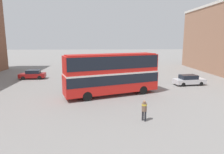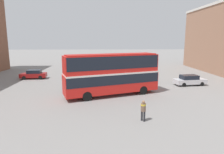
# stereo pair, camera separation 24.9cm
# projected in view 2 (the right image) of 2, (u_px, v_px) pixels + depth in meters

# --- Properties ---
(ground_plane) EXTENTS (240.00, 240.00, 0.00)m
(ground_plane) POSITION_uv_depth(u_px,v_px,m) (102.00, 95.00, 24.24)
(ground_plane) COLOR gray
(double_decker_bus) EXTENTS (11.68, 6.34, 5.02)m
(double_decker_bus) POSITION_uv_depth(u_px,v_px,m) (112.00, 72.00, 23.89)
(double_decker_bus) COLOR red
(double_decker_bus) RESTS_ON ground_plane
(pedestrian_foreground) EXTENTS (0.61, 0.61, 1.77)m
(pedestrian_foreground) POSITION_uv_depth(u_px,v_px,m) (143.00, 109.00, 16.44)
(pedestrian_foreground) COLOR #232328
(pedestrian_foreground) RESTS_ON ground_plane
(parked_car_kerb_near) EXTENTS (4.81, 2.40, 1.54)m
(parked_car_kerb_near) POSITION_uv_depth(u_px,v_px,m) (190.00, 80.00, 29.63)
(parked_car_kerb_near) COLOR silver
(parked_car_kerb_near) RESTS_ON ground_plane
(parked_car_kerb_far) EXTENTS (4.44, 2.19, 1.55)m
(parked_car_kerb_far) POSITION_uv_depth(u_px,v_px,m) (34.00, 74.00, 34.57)
(parked_car_kerb_far) COLOR maroon
(parked_car_kerb_far) RESTS_ON ground_plane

